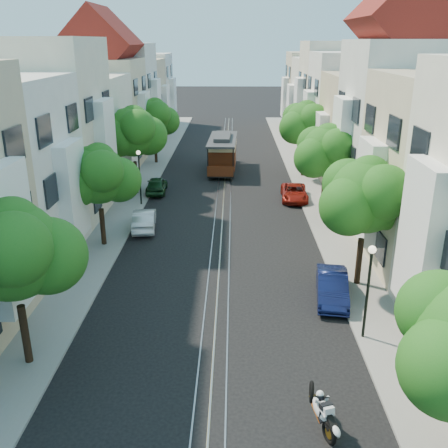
# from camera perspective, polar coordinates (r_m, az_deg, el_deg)

# --- Properties ---
(ground) EXTENTS (200.00, 200.00, 0.00)m
(ground) POSITION_cam_1_polar(r_m,az_deg,el_deg) (43.99, 0.07, 4.52)
(ground) COLOR black
(ground) RESTS_ON ground
(sidewalk_east) EXTENTS (2.50, 80.00, 0.12)m
(sidewalk_east) POSITION_cam_1_polar(r_m,az_deg,el_deg) (44.44, 9.49, 4.48)
(sidewalk_east) COLOR gray
(sidewalk_east) RESTS_ON ground
(sidewalk_west) EXTENTS (2.50, 80.00, 0.12)m
(sidewalk_west) POSITION_cam_1_polar(r_m,az_deg,el_deg) (44.69, -9.29, 4.58)
(sidewalk_west) COLOR gray
(sidewalk_west) RESTS_ON ground
(rail_left) EXTENTS (0.06, 80.00, 0.02)m
(rail_left) POSITION_cam_1_polar(r_m,az_deg,el_deg) (44.00, -0.64, 4.53)
(rail_left) COLOR gray
(rail_left) RESTS_ON ground
(rail_slot) EXTENTS (0.06, 80.00, 0.02)m
(rail_slot) POSITION_cam_1_polar(r_m,az_deg,el_deg) (43.98, 0.07, 4.53)
(rail_slot) COLOR gray
(rail_slot) RESTS_ON ground
(rail_right) EXTENTS (0.06, 80.00, 0.02)m
(rail_right) POSITION_cam_1_polar(r_m,az_deg,el_deg) (43.98, 0.79, 4.53)
(rail_right) COLOR gray
(rail_right) RESTS_ON ground
(lane_line) EXTENTS (0.08, 80.00, 0.01)m
(lane_line) POSITION_cam_1_polar(r_m,az_deg,el_deg) (43.99, 0.07, 4.52)
(lane_line) COLOR tan
(lane_line) RESTS_ON ground
(townhouses_east) EXTENTS (7.75, 72.00, 12.00)m
(townhouses_east) POSITION_cam_1_polar(r_m,az_deg,el_deg) (44.20, 15.93, 10.72)
(townhouses_east) COLOR beige
(townhouses_east) RESTS_ON ground
(townhouses_west) EXTENTS (7.75, 72.00, 11.76)m
(townhouses_west) POSITION_cam_1_polar(r_m,az_deg,el_deg) (44.62, -15.63, 10.69)
(townhouses_west) COLOR silver
(townhouses_west) RESTS_ON ground
(tree_e_b) EXTENTS (4.93, 4.08, 6.68)m
(tree_e_b) POSITION_cam_1_polar(r_m,az_deg,el_deg) (25.25, 16.01, 2.89)
(tree_e_b) COLOR black
(tree_e_b) RESTS_ON ground
(tree_e_c) EXTENTS (4.84, 3.99, 6.52)m
(tree_e_c) POSITION_cam_1_polar(r_m,az_deg,el_deg) (35.68, 11.70, 7.98)
(tree_e_c) COLOR black
(tree_e_c) RESTS_ON ground
(tree_e_d) EXTENTS (5.01, 4.16, 6.85)m
(tree_e_d) POSITION_cam_1_polar(r_m,az_deg,el_deg) (46.31, 9.34, 11.22)
(tree_e_d) COLOR black
(tree_e_d) RESTS_ON ground
(tree_w_a) EXTENTS (4.93, 4.08, 6.68)m
(tree_w_a) POSITION_cam_1_polar(r_m,az_deg,el_deg) (19.49, -22.91, -3.10)
(tree_w_a) COLOR black
(tree_w_a) RESTS_ON ground
(tree_w_b) EXTENTS (4.72, 3.87, 6.27)m
(tree_w_b) POSITION_cam_1_polar(r_m,az_deg,el_deg) (30.34, -14.08, 5.27)
(tree_w_b) COLOR black
(tree_w_b) RESTS_ON ground
(tree_w_c) EXTENTS (5.13, 4.28, 7.09)m
(tree_w_c) POSITION_cam_1_polar(r_m,az_deg,el_deg) (40.67, -10.27, 10.23)
(tree_w_c) COLOR black
(tree_w_c) RESTS_ON ground
(tree_w_d) EXTENTS (4.84, 3.99, 6.52)m
(tree_w_d) POSITION_cam_1_polar(r_m,az_deg,el_deg) (51.45, -7.91, 11.88)
(tree_w_d) COLOR black
(tree_w_d) RESTS_ON ground
(lamp_east) EXTENTS (0.32, 0.32, 4.16)m
(lamp_east) POSITION_cam_1_polar(r_m,az_deg,el_deg) (21.20, 16.25, -5.99)
(lamp_east) COLOR black
(lamp_east) RESTS_ON ground
(lamp_west) EXTENTS (0.32, 0.32, 4.16)m
(lamp_west) POSITION_cam_1_polar(r_m,az_deg,el_deg) (38.11, -9.66, 6.18)
(lamp_west) COLOR black
(lamp_west) RESTS_ON ground
(sportbike_rider) EXTENTS (0.79, 1.96, 1.38)m
(sportbike_rider) POSITION_cam_1_polar(r_m,az_deg,el_deg) (17.37, 11.15, -20.12)
(sportbike_rider) COLOR black
(sportbike_rider) RESTS_ON ground
(cable_car) EXTENTS (2.83, 8.33, 3.17)m
(cable_car) POSITION_cam_1_polar(r_m,az_deg,el_deg) (48.54, -0.15, 8.30)
(cable_car) COLOR black
(cable_car) RESTS_ON ground
(parked_car_e_mid) EXTENTS (1.96, 4.26, 1.35)m
(parked_car_e_mid) POSITION_cam_1_polar(r_m,az_deg,el_deg) (24.97, 12.26, -7.04)
(parked_car_e_mid) COLOR #0B123A
(parked_car_e_mid) RESTS_ON ground
(parked_car_e_far) EXTENTS (2.20, 4.42, 1.20)m
(parked_car_e_far) POSITION_cam_1_polar(r_m,az_deg,el_deg) (39.94, 8.04, 3.58)
(parked_car_e_far) COLOR maroon
(parked_car_e_far) RESTS_ON ground
(parked_car_w_mid) EXTENTS (1.86, 4.20, 1.34)m
(parked_car_w_mid) POSITION_cam_1_polar(r_m,az_deg,el_deg) (33.79, -9.09, 0.52)
(parked_car_w_mid) COLOR silver
(parked_car_w_mid) RESTS_ON ground
(parked_car_w_far) EXTENTS (1.79, 4.06, 1.36)m
(parked_car_w_far) POSITION_cam_1_polar(r_m,az_deg,el_deg) (41.80, -7.71, 4.45)
(parked_car_w_far) COLOR #16381B
(parked_car_w_far) RESTS_ON ground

